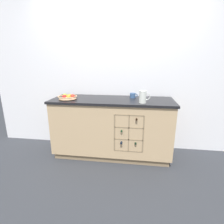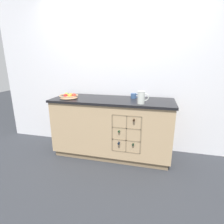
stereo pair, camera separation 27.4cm
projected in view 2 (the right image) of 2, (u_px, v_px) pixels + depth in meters
ground_plane at (112, 153)px, 2.94m from camera, size 14.00×14.00×0.00m
back_wall at (117, 75)px, 2.94m from camera, size 4.40×0.06×2.55m
kitchen_island at (112, 127)px, 2.81m from camera, size 1.87×0.68×0.93m
fruit_bowl at (69, 96)px, 2.73m from camera, size 0.29×0.29×0.08m
white_pitcher at (141, 97)px, 2.37m from camera, size 0.16×0.10×0.17m
ceramic_mug at (134, 96)px, 2.74m from camera, size 0.12×0.09×0.08m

